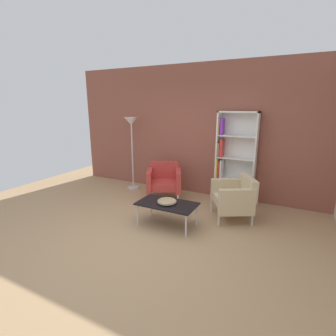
{
  "coord_description": "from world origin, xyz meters",
  "views": [
    {
      "loc": [
        1.98,
        -2.93,
        2.01
      ],
      "look_at": [
        0.07,
        0.84,
        0.95
      ],
      "focal_mm": 26.79,
      "sensor_mm": 36.0,
      "label": 1
    }
  ],
  "objects_px": {
    "decorative_bowl": "(167,201)",
    "floor_lamp_torchiere": "(132,130)",
    "armchair_by_bookshelf": "(235,197)",
    "armchair_corner_red": "(164,180)",
    "coffee_table_low": "(167,205)",
    "bookshelf_tall": "(233,158)"
  },
  "relations": [
    {
      "from": "coffee_table_low",
      "to": "decorative_bowl",
      "type": "bearing_deg",
      "value": 0.0
    },
    {
      "from": "coffee_table_low",
      "to": "armchair_by_bookshelf",
      "type": "distance_m",
      "value": 1.26
    },
    {
      "from": "bookshelf_tall",
      "to": "coffee_table_low",
      "type": "xyz_separation_m",
      "value": [
        -0.7,
        -1.65,
        -0.56
      ]
    },
    {
      "from": "bookshelf_tall",
      "to": "floor_lamp_torchiere",
      "type": "bearing_deg",
      "value": -174.02
    },
    {
      "from": "armchair_corner_red",
      "to": "floor_lamp_torchiere",
      "type": "height_order",
      "value": "floor_lamp_torchiere"
    },
    {
      "from": "bookshelf_tall",
      "to": "floor_lamp_torchiere",
      "type": "xyz_separation_m",
      "value": [
        -2.36,
        -0.25,
        0.52
      ]
    },
    {
      "from": "decorative_bowl",
      "to": "armchair_by_bookshelf",
      "type": "bearing_deg",
      "value": 39.25
    },
    {
      "from": "decorative_bowl",
      "to": "floor_lamp_torchiere",
      "type": "height_order",
      "value": "floor_lamp_torchiere"
    },
    {
      "from": "coffee_table_low",
      "to": "floor_lamp_torchiere",
      "type": "height_order",
      "value": "floor_lamp_torchiere"
    },
    {
      "from": "decorative_bowl",
      "to": "floor_lamp_torchiere",
      "type": "bearing_deg",
      "value": 139.79
    },
    {
      "from": "floor_lamp_torchiere",
      "to": "bookshelf_tall",
      "type": "bearing_deg",
      "value": 5.98
    },
    {
      "from": "decorative_bowl",
      "to": "armchair_by_bookshelf",
      "type": "height_order",
      "value": "armchair_by_bookshelf"
    },
    {
      "from": "bookshelf_tall",
      "to": "armchair_corner_red",
      "type": "relative_size",
      "value": 2.07
    },
    {
      "from": "decorative_bowl",
      "to": "armchair_corner_red",
      "type": "bearing_deg",
      "value": 119.9
    },
    {
      "from": "bookshelf_tall",
      "to": "armchair_by_bookshelf",
      "type": "relative_size",
      "value": 2.04
    },
    {
      "from": "decorative_bowl",
      "to": "armchair_corner_red",
      "type": "xyz_separation_m",
      "value": [
        -0.66,
        1.15,
        -0.02
      ]
    },
    {
      "from": "coffee_table_low",
      "to": "decorative_bowl",
      "type": "relative_size",
      "value": 3.12
    },
    {
      "from": "bookshelf_tall",
      "to": "armchair_corner_red",
      "type": "xyz_separation_m",
      "value": [
        -1.36,
        -0.51,
        -0.52
      ]
    },
    {
      "from": "floor_lamp_torchiere",
      "to": "coffee_table_low",
      "type": "bearing_deg",
      "value": -40.21
    },
    {
      "from": "armchair_corner_red",
      "to": "floor_lamp_torchiere",
      "type": "distance_m",
      "value": 1.46
    },
    {
      "from": "coffee_table_low",
      "to": "armchair_by_bookshelf",
      "type": "relative_size",
      "value": 1.08
    },
    {
      "from": "coffee_table_low",
      "to": "floor_lamp_torchiere",
      "type": "xyz_separation_m",
      "value": [
        -1.66,
        1.41,
        1.08
      ]
    }
  ]
}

